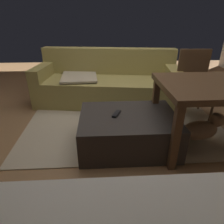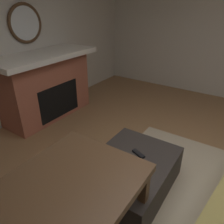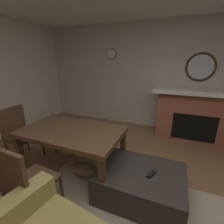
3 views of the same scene
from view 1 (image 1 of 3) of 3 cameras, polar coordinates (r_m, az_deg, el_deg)
The scene contains 7 objects.
floor at distance 2.82m, azimuth 1.84°, elevation -2.50°, with size 7.98×7.98×0.00m, color olive.
area_rug at distance 2.87m, azimuth 2.84°, elevation -1.81°, with size 2.60×2.00×0.01m, color tan.
couch at distance 3.38m, azimuth -1.49°, elevation 8.15°, with size 2.38×1.17×0.85m.
ottoman_coffee_table at distance 2.24m, azimuth 4.61°, elevation -5.26°, with size 1.05×0.79×0.38m, color #2D2826.
tv_remote at distance 2.14m, azimuth 1.29°, elevation -0.54°, with size 0.05×0.16×0.02m, color black.
dining_chair_north at distance 3.09m, azimuth 22.59°, elevation 8.64°, with size 0.46×0.46×0.93m.
small_dog at distance 2.50m, azimuth 24.62°, elevation -4.36°, with size 0.51×0.27×0.31m.
Camera 1 is at (-0.23, -2.46, 1.35)m, focal length 31.64 mm.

